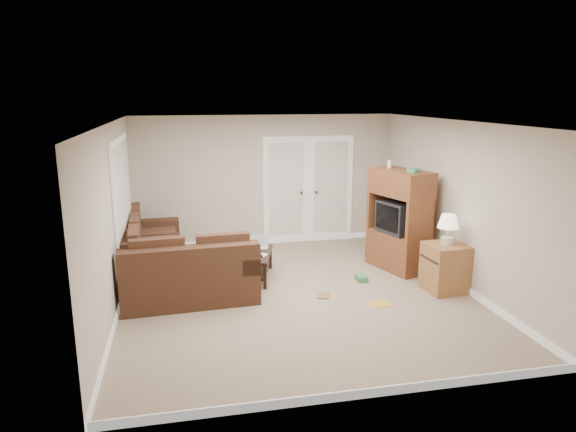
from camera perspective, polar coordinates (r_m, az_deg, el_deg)
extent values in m
plane|color=gray|center=(7.66, 0.92, -8.65)|extent=(5.50, 5.50, 0.00)
cube|color=silver|center=(7.11, 0.99, 10.36)|extent=(5.00, 5.50, 0.02)
cube|color=beige|center=(7.18, -18.91, -0.43)|extent=(0.02, 5.50, 2.50)
cube|color=beige|center=(8.20, 18.27, 1.27)|extent=(0.02, 5.50, 2.50)
cube|color=beige|center=(9.94, -2.54, 3.96)|extent=(5.00, 0.02, 2.50)
cube|color=beige|center=(4.75, 8.31, -6.76)|extent=(5.00, 0.02, 2.50)
cube|color=silver|center=(10.02, -0.24, 2.74)|extent=(0.90, 0.04, 2.13)
cube|color=silver|center=(10.23, 4.71, 2.92)|extent=(0.90, 0.04, 2.13)
cube|color=white|center=(9.99, -0.21, 3.00)|extent=(0.68, 0.02, 1.80)
cube|color=white|center=(10.20, 4.76, 3.17)|extent=(0.68, 0.02, 1.80)
cube|color=silver|center=(8.09, -18.04, 3.30)|extent=(0.04, 1.92, 1.42)
cube|color=white|center=(8.09, -17.86, 3.31)|extent=(0.02, 1.74, 1.24)
cube|color=#43281A|center=(8.65, -14.63, -4.95)|extent=(1.09, 2.46, 0.44)
cube|color=#43281A|center=(8.53, -17.13, -2.25)|extent=(0.40, 2.42, 0.45)
cube|color=#43281A|center=(9.59, -14.86, -1.08)|extent=(0.96, 0.31, 0.23)
cube|color=#4E2F1F|center=(8.56, -14.18, -3.12)|extent=(0.77, 2.34, 0.13)
cube|color=#43281A|center=(7.52, -10.86, -7.53)|extent=(1.94, 1.05, 0.44)
cube|color=#43281A|center=(7.05, -10.79, -5.13)|extent=(1.90, 0.36, 0.45)
cube|color=#43281A|center=(7.51, -4.74, -4.67)|extent=(0.31, 0.96, 0.23)
cube|color=#4E2F1F|center=(7.51, -11.01, -5.29)|extent=(1.81, 0.73, 0.13)
cube|color=black|center=(7.47, -4.76, -3.71)|extent=(0.39, 0.86, 0.03)
cube|color=red|center=(7.68, -5.08, -3.08)|extent=(0.34, 0.15, 0.02)
cube|color=black|center=(8.19, -3.79, -4.26)|extent=(0.76, 1.12, 0.05)
cube|color=black|center=(8.27, -3.76, -5.96)|extent=(0.66, 1.03, 0.03)
cylinder|color=white|center=(8.13, -4.49, -3.69)|extent=(0.08, 0.08, 0.15)
cylinder|color=red|center=(8.09, -4.51, -2.75)|extent=(0.01, 0.01, 0.13)
cube|color=#3467AB|center=(7.91, -3.89, -4.43)|extent=(0.23, 0.16, 0.08)
cube|color=white|center=(8.10, -3.87, -4.29)|extent=(0.47, 0.63, 0.00)
cube|color=brown|center=(8.86, 12.12, -3.73)|extent=(0.86, 1.17, 0.63)
cube|color=brown|center=(8.60, 12.49, 3.60)|extent=(0.86, 1.17, 0.42)
cube|color=black|center=(8.70, 12.20, -0.13)|extent=(0.67, 0.75, 0.52)
cube|color=black|center=(8.53, 10.91, -0.19)|extent=(0.17, 0.52, 0.42)
cube|color=#3B824B|center=(8.37, 13.76, 4.94)|extent=(0.18, 0.22, 0.06)
cylinder|color=white|center=(8.79, 11.22, 5.66)|extent=(0.07, 0.07, 0.13)
cube|color=#9B6938|center=(8.02, 17.04, -5.51)|extent=(0.59, 0.59, 0.72)
cylinder|color=beige|center=(7.90, 17.25, -2.65)|extent=(0.18, 0.18, 0.11)
cylinder|color=beige|center=(7.86, 17.32, -1.72)|extent=(0.03, 0.03, 0.16)
cone|color=white|center=(7.82, 17.40, -0.54)|extent=(0.31, 0.31, 0.20)
cube|color=white|center=(10.21, 9.28, -2.33)|extent=(0.13, 0.11, 0.28)
cube|color=gold|center=(7.43, 10.16, -9.59)|extent=(0.34, 0.29, 0.01)
cube|color=#3B824B|center=(8.24, 8.14, -6.88)|extent=(0.17, 0.22, 0.08)
imported|color=brown|center=(7.60, 3.32, -8.81)|extent=(0.23, 0.27, 0.02)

